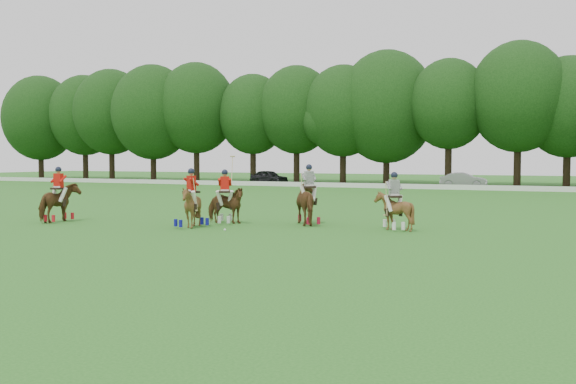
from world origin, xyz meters
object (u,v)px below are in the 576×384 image
at_px(car_mid, 464,180).
at_px(polo_stripe_a, 309,202).
at_px(polo_red_a, 59,202).
at_px(polo_red_b, 225,205).
at_px(polo_ball, 225,230).
at_px(polo_stripe_b, 394,210).
at_px(polo_red_c, 191,206).
at_px(car_left, 269,177).

height_order(car_mid, polo_stripe_a, polo_stripe_a).
bearing_deg(polo_red_a, polo_red_b, 19.56).
bearing_deg(polo_ball, polo_stripe_b, 26.85).
bearing_deg(polo_stripe_b, car_mid, 95.57).
distance_m(polo_stripe_a, polo_ball, 4.06).
relative_size(polo_red_c, polo_stripe_a, 0.94).
height_order(polo_red_a, polo_stripe_a, polo_stripe_a).
bearing_deg(polo_ball, polo_red_b, 120.19).
height_order(car_mid, polo_red_a, polo_red_a).
distance_m(polo_red_a, polo_stripe_a, 10.65).
bearing_deg(polo_red_a, polo_stripe_b, 11.94).
xyz_separation_m(car_left, polo_ball, (18.22, -40.31, -0.70)).
relative_size(polo_red_b, polo_stripe_a, 1.13).
bearing_deg(polo_red_b, polo_ball, -59.81).
bearing_deg(polo_stripe_b, polo_ball, -153.15).
xyz_separation_m(car_left, polo_red_a, (10.12, -40.36, 0.11)).
bearing_deg(polo_red_a, car_mid, 75.92).
bearing_deg(car_left, car_mid, -74.43).
bearing_deg(polo_red_a, polo_stripe_a, 19.21).
bearing_deg(car_left, polo_red_c, -141.99).
bearing_deg(polo_red_a, polo_red_c, 4.22).
bearing_deg(polo_red_b, polo_stripe_a, 18.50).
distance_m(car_mid, polo_red_b, 38.11).
xyz_separation_m(polo_red_a, polo_ball, (8.10, 0.04, -0.81)).
xyz_separation_m(polo_red_a, polo_red_c, (6.36, 0.47, -0.02)).
height_order(car_mid, polo_ball, car_mid).
relative_size(polo_red_a, polo_stripe_a, 0.96).
height_order(polo_red_b, polo_ball, polo_red_b).
relative_size(polo_red_b, polo_red_c, 1.20).
relative_size(car_left, polo_stripe_b, 1.99).
relative_size(car_mid, polo_red_a, 1.81).
bearing_deg(polo_red_b, car_mid, 84.91).
bearing_deg(polo_ball, polo_red_c, 166.33).
height_order(polo_red_a, polo_red_b, polo_red_b).
bearing_deg(polo_stripe_a, polo_red_c, -140.61).
xyz_separation_m(polo_red_c, polo_ball, (1.75, -0.43, -0.79)).
bearing_deg(polo_red_c, polo_red_a, -175.78).
height_order(car_mid, polo_stripe_b, polo_stripe_b).
relative_size(polo_red_a, polo_stripe_b, 1.07).
xyz_separation_m(car_mid, polo_ball, (-2.02, -40.31, -0.66)).
relative_size(car_left, car_mid, 1.03).
bearing_deg(polo_stripe_a, polo_ball, -119.38).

